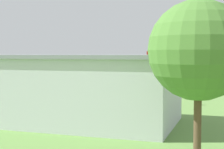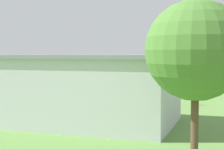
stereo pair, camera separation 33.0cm
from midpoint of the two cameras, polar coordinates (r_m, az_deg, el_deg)
The scene contains 6 objects.
ground_plane at distance 66.08m, azimuth -1.55°, elevation -2.68°, with size 400.00×400.00×0.00m, color #608C42.
hangar at distance 39.30m, azimuth -14.27°, elevation -1.88°, with size 33.44×12.41×6.86m.
biplane at distance 62.30m, azimuth 5.10°, elevation 2.10°, with size 7.97×6.89×3.62m.
person_near_hangar_door at distance 49.36m, azimuth 13.53°, elevation -3.93°, with size 0.54×0.54×1.56m.
person_watching_takeoff at distance 57.98m, azimuth -14.10°, elevation -2.82°, with size 0.52×0.52×1.63m.
tree_behind_hangar_left at distance 23.11m, azimuth 13.72°, elevation 3.78°, with size 6.46×6.46×10.41m.
Camera 2 is at (-22.12, 61.88, 6.96)m, focal length 56.75 mm.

